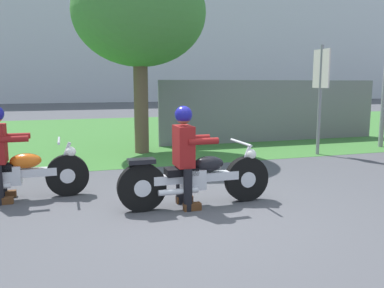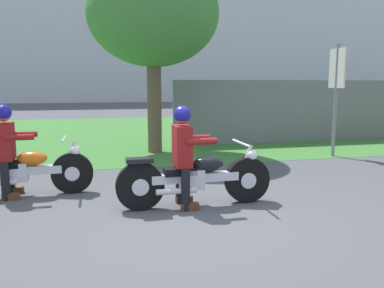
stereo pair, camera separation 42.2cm
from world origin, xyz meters
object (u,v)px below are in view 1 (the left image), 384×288
(motorcycle_lead, at_px, (197,178))
(tree_roadside, at_px, (139,14))
(rider_lead, at_px, (185,149))
(sign_banner, at_px, (321,83))
(motorcycle_follow, at_px, (14,174))

(motorcycle_lead, relative_size, tree_roadside, 0.48)
(rider_lead, xyz_separation_m, sign_banner, (4.24, 2.97, 0.90))
(motorcycle_lead, height_order, rider_lead, rider_lead)
(motorcycle_lead, distance_m, motorcycle_follow, 2.70)
(motorcycle_follow, relative_size, tree_roadside, 0.46)
(tree_roadside, xyz_separation_m, sign_banner, (4.02, -1.55, -1.62))
(motorcycle_follow, bearing_deg, motorcycle_lead, -23.92)
(sign_banner, bearing_deg, tree_roadside, 158.96)
(motorcycle_lead, height_order, sign_banner, sign_banner)
(motorcycle_lead, height_order, tree_roadside, tree_roadside)
(rider_lead, relative_size, tree_roadside, 0.30)
(motorcycle_follow, distance_m, sign_banner, 6.94)
(motorcycle_lead, bearing_deg, rider_lead, 179.20)
(rider_lead, height_order, motorcycle_follow, rider_lead)
(rider_lead, relative_size, motorcycle_follow, 0.65)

